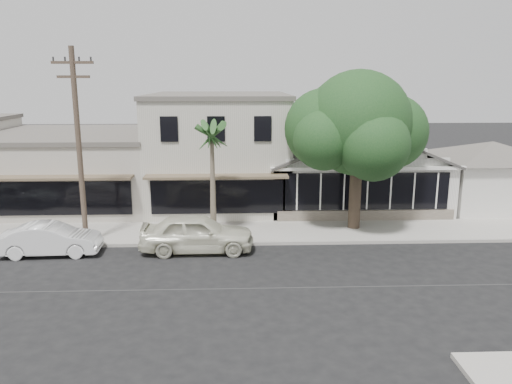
{
  "coord_description": "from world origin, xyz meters",
  "views": [
    {
      "loc": [
        -1.92,
        -17.26,
        7.62
      ],
      "look_at": [
        -1.04,
        6.0,
        2.32
      ],
      "focal_mm": 35.0,
      "sensor_mm": 36.0,
      "label": 1
    }
  ],
  "objects_px": {
    "car_0": "(197,233)",
    "car_1": "(51,239)",
    "utility_pole": "(79,144)",
    "shade_tree": "(356,126)"
  },
  "relations": [
    {
      "from": "car_0",
      "to": "car_1",
      "type": "bearing_deg",
      "value": 91.46
    },
    {
      "from": "utility_pole",
      "to": "shade_tree",
      "type": "height_order",
      "value": "utility_pole"
    },
    {
      "from": "utility_pole",
      "to": "car_0",
      "type": "bearing_deg",
      "value": -10.67
    },
    {
      "from": "car_1",
      "to": "shade_tree",
      "type": "distance_m",
      "value": 15.26
    },
    {
      "from": "car_1",
      "to": "shade_tree",
      "type": "height_order",
      "value": "shade_tree"
    },
    {
      "from": "car_0",
      "to": "shade_tree",
      "type": "height_order",
      "value": "shade_tree"
    },
    {
      "from": "shade_tree",
      "to": "car_0",
      "type": "bearing_deg",
      "value": -157.77
    },
    {
      "from": "shade_tree",
      "to": "car_1",
      "type": "bearing_deg",
      "value": -166.67
    },
    {
      "from": "car_1",
      "to": "shade_tree",
      "type": "bearing_deg",
      "value": -79.3
    },
    {
      "from": "car_0",
      "to": "shade_tree",
      "type": "bearing_deg",
      "value": -68.06
    }
  ]
}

